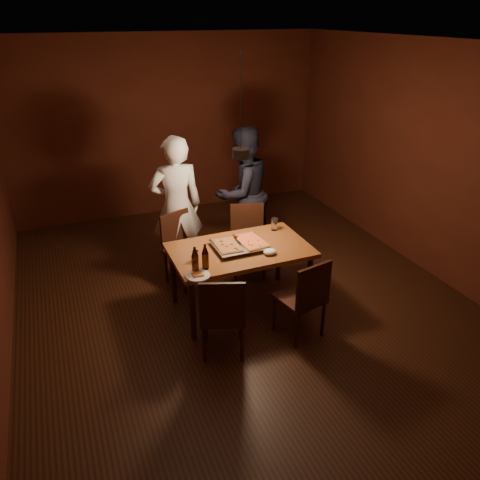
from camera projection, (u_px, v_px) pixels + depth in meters
name	position (u px, v px, depth m)	size (l,w,h in m)	color
room_shell	(241.00, 186.00, 4.95)	(6.00, 6.00, 6.00)	#3C1B10
dining_table	(240.00, 254.00, 5.10)	(1.50, 0.90, 0.75)	#975326
chair_far_left	(181.00, 242.00, 5.70)	(0.55, 0.55, 0.49)	#38190F
chair_far_right	(248.00, 233.00, 5.91)	(0.53, 0.53, 0.49)	#38190F
chair_near_left	(223.00, 310.00, 4.40)	(0.54, 0.54, 0.49)	#38190F
chair_near_right	(306.00, 293.00, 4.66)	(0.49, 0.49, 0.49)	#38190F
pizza_tray	(239.00, 246.00, 5.07)	(0.55, 0.45, 0.05)	silver
pizza_meat	(227.00, 245.00, 5.01)	(0.24, 0.38, 0.02)	maroon
pizza_cheese	(251.00, 241.00, 5.10)	(0.26, 0.41, 0.02)	gold
spatula	(238.00, 242.00, 5.07)	(0.09, 0.24, 0.04)	silver
beer_bottle_a	(195.00, 260.00, 4.56)	(0.07, 0.07, 0.27)	black
beer_bottle_b	(205.00, 257.00, 4.62)	(0.07, 0.07, 0.26)	black
water_glass_left	(195.00, 256.00, 4.80)	(0.07, 0.07, 0.11)	silver
water_glass_right	(274.00, 224.00, 5.46)	(0.07, 0.07, 0.15)	silver
plate_slice	(198.00, 275.00, 4.53)	(0.24, 0.24, 0.03)	white
napkin	(270.00, 252.00, 4.93)	(0.14, 0.11, 0.06)	white
diner_white	(177.00, 206.00, 5.79)	(0.65, 0.43, 1.78)	silver
diner_dark	(243.00, 193.00, 6.24)	(0.86, 0.67, 1.76)	black
pendant_lamp	(241.00, 152.00, 4.79)	(0.18, 0.18, 1.10)	black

